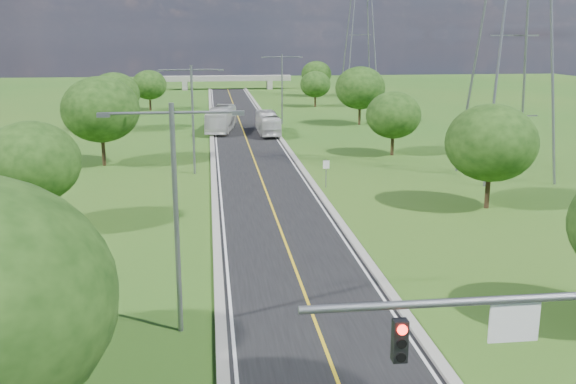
{
  "coord_description": "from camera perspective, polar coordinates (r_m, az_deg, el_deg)",
  "views": [
    {
      "loc": [
        -4.48,
        -14.34,
        12.68
      ],
      "look_at": [
        0.31,
        24.7,
        3.0
      ],
      "focal_mm": 40.0,
      "sensor_mm": 36.0,
      "label": 1
    }
  ],
  "objects": [
    {
      "name": "signal_mast",
      "position": [
        17.46,
        22.45,
        -13.74
      ],
      "size": [
        8.54,
        0.33,
        7.2
      ],
      "color": "slate",
      "rests_on": "ground"
    },
    {
      "name": "tree_rb",
      "position": [
        49.45,
        17.61,
        4.19
      ],
      "size": [
        6.72,
        6.72,
        7.82
      ],
      "color": "black",
      "rests_on": "ground"
    },
    {
      "name": "curb_right",
      "position": [
        81.78,
        -0.8,
        4.98
      ],
      "size": [
        0.5,
        150.0,
        0.22
      ],
      "primitive_type": "cube",
      "color": "gray",
      "rests_on": "ground"
    },
    {
      "name": "curb_left",
      "position": [
        81.32,
        -6.78,
        4.84
      ],
      "size": [
        0.5,
        150.0,
        0.22
      ],
      "primitive_type": "cube",
      "color": "gray",
      "rests_on": "ground"
    },
    {
      "name": "bus_outbound",
      "position": [
        83.7,
        -1.8,
        6.12
      ],
      "size": [
        2.45,
        10.14,
        2.82
      ],
      "primitive_type": "imported",
      "rotation": [
        0.0,
        0.0,
        3.15
      ],
      "color": "silver",
      "rests_on": "road"
    },
    {
      "name": "tree_le",
      "position": [
        113.09,
        -12.23,
        9.29
      ],
      "size": [
        5.88,
        5.88,
        6.84
      ],
      "color": "black",
      "rests_on": "ground"
    },
    {
      "name": "tree_ld",
      "position": [
        89.55,
        -15.18,
        8.4
      ],
      "size": [
        6.72,
        6.72,
        7.82
      ],
      "color": "black",
      "rests_on": "ground"
    },
    {
      "name": "tree_re",
      "position": [
        116.23,
        2.45,
        9.54
      ],
      "size": [
        5.46,
        5.46,
        6.35
      ],
      "color": "black",
      "rests_on": "ground"
    },
    {
      "name": "road",
      "position": [
        81.45,
        -3.78,
        4.86
      ],
      "size": [
        8.0,
        150.0,
        0.06
      ],
      "primitive_type": "cube",
      "color": "black",
      "rests_on": "ground"
    },
    {
      "name": "overpass",
      "position": [
        154.74,
        -5.41,
        9.96
      ],
      "size": [
        30.0,
        3.0,
        3.2
      ],
      "color": "gray",
      "rests_on": "ground"
    },
    {
      "name": "streetlight_far_right",
      "position": [
        93.17,
        -0.54,
        9.68
      ],
      "size": [
        5.9,
        0.25,
        10.0
      ],
      "color": "slate",
      "rests_on": "ground"
    },
    {
      "name": "tree_rc",
      "position": [
        69.64,
        9.36,
        6.76
      ],
      "size": [
        5.88,
        5.88,
        6.84
      ],
      "color": "black",
      "rests_on": "ground"
    },
    {
      "name": "speed_limit_sign",
      "position": [
        54.35,
        3.41,
        2.04
      ],
      "size": [
        0.55,
        0.09,
        2.4
      ],
      "color": "slate",
      "rests_on": "ground"
    },
    {
      "name": "tree_rd",
      "position": [
        93.15,
        6.43,
        9.18
      ],
      "size": [
        7.14,
        7.14,
        8.3
      ],
      "color": "black",
      "rests_on": "ground"
    },
    {
      "name": "power_tower_far",
      "position": [
        132.89,
        6.46,
        14.32
      ],
      "size": [
        9.0,
        6.4,
        28.0
      ],
      "color": "slate",
      "rests_on": "ground"
    },
    {
      "name": "streetlight_near_left",
      "position": [
        27.23,
        -9.98,
        -0.71
      ],
      "size": [
        5.9,
        0.25,
        10.0
      ],
      "color": "slate",
      "rests_on": "ground"
    },
    {
      "name": "ground",
      "position": [
        75.54,
        -3.51,
        4.14
      ],
      "size": [
        260.0,
        260.0,
        0.0
      ],
      "primitive_type": "plane",
      "color": "#265B19",
      "rests_on": "ground"
    },
    {
      "name": "power_tower_near",
      "position": [
        60.46,
        19.6,
        14.32
      ],
      "size": [
        9.0,
        6.4,
        28.0
      ],
      "color": "slate",
      "rests_on": "ground"
    },
    {
      "name": "tree_lc",
      "position": [
        65.58,
        -16.32,
        7.06
      ],
      "size": [
        7.56,
        7.56,
        8.79
      ],
      "color": "black",
      "rests_on": "ground"
    },
    {
      "name": "tree_rf",
      "position": [
        136.44,
        2.53,
        10.44
      ],
      "size": [
        6.3,
        6.3,
        7.33
      ],
      "color": "black",
      "rests_on": "ground"
    },
    {
      "name": "streetlight_mid_left",
      "position": [
        59.74,
        -8.48,
        7.2
      ],
      "size": [
        5.9,
        0.25,
        10.0
      ],
      "color": "slate",
      "rests_on": "ground"
    },
    {
      "name": "bus_inbound",
      "position": [
        86.79,
        -5.96,
        6.47
      ],
      "size": [
        4.49,
        11.88,
        3.23
      ],
      "primitive_type": "imported",
      "rotation": [
        0.0,
        0.0,
        -0.16
      ],
      "color": "silver",
      "rests_on": "road"
    },
    {
      "name": "tree_lb",
      "position": [
        44.61,
        -21.86,
        2.45
      ],
      "size": [
        6.3,
        6.3,
        7.33
      ],
      "color": "black",
      "rests_on": "ground"
    }
  ]
}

